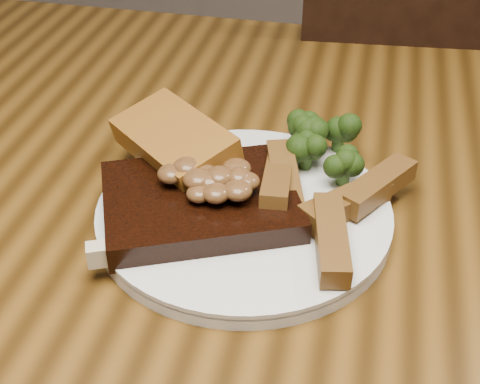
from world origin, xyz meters
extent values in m
cube|color=#533510|center=(0.00, 0.00, 0.73)|extent=(1.60, 0.90, 0.04)
cube|color=black|center=(0.17, 0.61, 0.42)|extent=(0.45, 0.45, 0.04)
cylinder|color=black|center=(0.33, 0.79, 0.20)|extent=(0.04, 0.04, 0.40)
cylinder|color=black|center=(-0.01, 0.76, 0.20)|extent=(0.04, 0.04, 0.40)
cylinder|color=black|center=(0.02, 0.43, 0.20)|extent=(0.04, 0.04, 0.40)
cube|color=black|center=(0.19, 0.43, 0.66)|extent=(0.41, 0.07, 0.43)
cylinder|color=silver|center=(-0.01, -0.01, 0.76)|extent=(0.29, 0.29, 0.01)
cube|color=black|center=(-0.04, -0.02, 0.77)|extent=(0.20, 0.18, 0.02)
cube|color=#BEB593|center=(-0.04, -0.08, 0.77)|extent=(0.14, 0.07, 0.02)
cube|color=#95561B|center=(-0.08, 0.04, 0.78)|extent=(0.14, 0.13, 0.03)
camera|label=1|loc=(0.09, -0.46, 1.13)|focal=50.00mm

